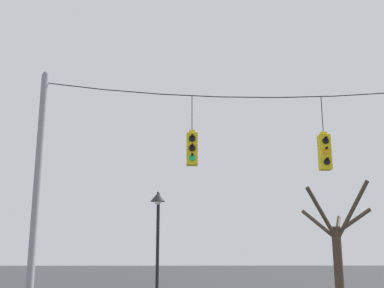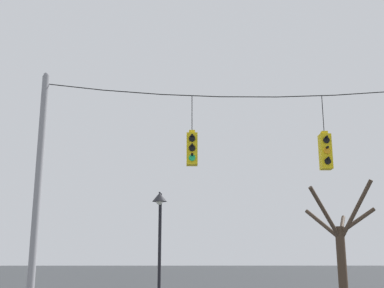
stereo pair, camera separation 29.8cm
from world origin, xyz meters
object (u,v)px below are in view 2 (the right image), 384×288
object	(u,v)px
traffic_light_near_right_pole	(325,151)
utility_pole_left	(38,188)
street_lamp	(160,215)
bare_tree	(341,243)
traffic_light_over_intersection	(192,149)

from	to	relation	value
traffic_light_near_right_pole	utility_pole_left	bearing A→B (deg)	179.95
traffic_light_near_right_pole	street_lamp	xyz separation A→B (m)	(-5.32, 3.25, -1.70)
utility_pole_left	street_lamp	size ratio (longest dim) A/B	1.85
traffic_light_near_right_pole	bare_tree	xyz separation A→B (m)	(2.07, 5.58, -2.64)
utility_pole_left	street_lamp	xyz separation A→B (m)	(3.54, 3.24, -0.53)
traffic_light_over_intersection	traffic_light_near_right_pole	size ratio (longest dim) A/B	0.94
bare_tree	traffic_light_near_right_pole	bearing A→B (deg)	-110.40
traffic_light_over_intersection	street_lamp	distance (m)	3.88
traffic_light_over_intersection	bare_tree	bearing A→B (deg)	41.80
traffic_light_over_intersection	bare_tree	distance (m)	8.80
utility_pole_left	street_lamp	bearing A→B (deg)	42.52
utility_pole_left	bare_tree	size ratio (longest dim) A/B	1.57
traffic_light_over_intersection	traffic_light_near_right_pole	bearing A→B (deg)	0.01
utility_pole_left	bare_tree	world-z (taller)	utility_pole_left
street_lamp	utility_pole_left	bearing A→B (deg)	-137.48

